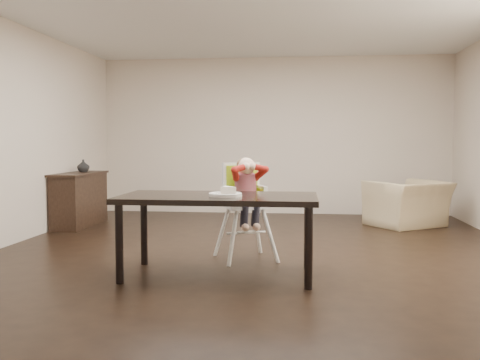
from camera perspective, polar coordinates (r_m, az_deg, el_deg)
The scene contains 8 objects.
ground at distance 5.94m, azimuth 1.82°, elevation -7.96°, with size 7.00×7.00×0.00m, color black.
room_walls at distance 5.85m, azimuth 1.86°, elevation 10.12°, with size 6.02×7.02×2.71m.
dining_table at distance 4.92m, azimuth -2.30°, elevation -2.55°, with size 1.80×0.90×0.75m.
high_chair at distance 5.63m, azimuth 0.53°, elevation -0.82°, with size 0.59×0.59×1.08m.
plate at distance 4.82m, azimuth -1.47°, elevation -1.38°, with size 0.37×0.37×0.09m.
armchair at distance 8.24m, azimuth 17.47°, elevation -1.64°, with size 1.03×0.67×0.90m, color tan.
sideboard at distance 8.25m, azimuth -16.74°, elevation -1.97°, with size 0.44×1.26×0.79m.
vase at distance 8.37m, azimuth -16.37°, elevation 1.43°, with size 0.18×0.19×0.18m, color #99999E.
Camera 1 is at (0.48, -5.80, 1.23)m, focal length 40.00 mm.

